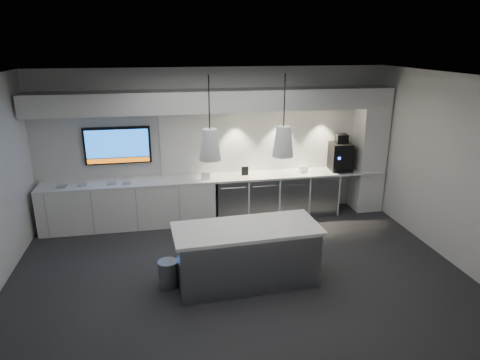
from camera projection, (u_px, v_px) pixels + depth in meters
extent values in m
plane|color=#28292B|center=(238.00, 272.00, 6.72)|extent=(7.00, 7.00, 0.00)
plane|color=black|center=(238.00, 77.00, 5.79)|extent=(7.00, 7.00, 0.00)
plane|color=silver|center=(216.00, 144.00, 8.59)|extent=(7.00, 0.00, 7.00)
plane|color=silver|center=(287.00, 266.00, 3.92)|extent=(7.00, 0.00, 7.00)
plane|color=silver|center=(452.00, 169.00, 6.87)|extent=(0.00, 7.00, 7.00)
cube|color=white|center=(218.00, 178.00, 8.48)|extent=(6.80, 0.65, 0.04)
cube|color=white|center=(130.00, 205.00, 8.31)|extent=(3.30, 0.63, 0.86)
cube|color=gray|center=(231.00, 198.00, 8.67)|extent=(0.60, 0.61, 0.85)
cube|color=gray|center=(261.00, 196.00, 8.78)|extent=(0.60, 0.61, 0.85)
cube|color=gray|center=(290.00, 194.00, 8.89)|extent=(0.60, 0.61, 0.85)
cube|color=gray|center=(319.00, 193.00, 9.00)|extent=(0.60, 0.61, 0.85)
cube|color=white|center=(274.00, 139.00, 8.77)|extent=(4.60, 0.03, 1.30)
cube|color=white|center=(217.00, 101.00, 8.03)|extent=(6.90, 0.60, 0.40)
cube|color=white|center=(369.00, 150.00, 8.94)|extent=(0.55, 0.55, 2.60)
cube|color=black|center=(118.00, 145.00, 8.19)|extent=(1.25, 0.06, 0.72)
cube|color=blue|center=(117.00, 144.00, 8.15)|extent=(1.17, 0.00, 0.54)
cube|color=#D85F0C|center=(119.00, 160.00, 8.25)|extent=(1.17, 0.00, 0.09)
cube|color=gray|center=(247.00, 257.00, 6.33)|extent=(2.07, 0.92, 0.85)
cube|color=white|center=(247.00, 229.00, 6.19)|extent=(2.18, 1.02, 0.05)
cylinder|color=gray|center=(168.00, 274.00, 6.28)|extent=(0.33, 0.33, 0.41)
cube|color=black|center=(340.00, 156.00, 8.87)|extent=(0.46, 0.51, 0.57)
cube|color=black|center=(342.00, 139.00, 8.75)|extent=(0.25, 0.25, 0.19)
cube|color=gray|center=(344.00, 172.00, 8.72)|extent=(0.33, 0.23, 0.03)
cube|color=black|center=(245.00, 171.00, 8.54)|extent=(0.14, 0.03, 0.18)
cube|color=white|center=(206.00, 176.00, 8.29)|extent=(0.18, 0.03, 0.14)
cube|color=#9A9A9A|center=(62.00, 186.00, 7.88)|extent=(0.18, 0.18, 0.02)
cube|color=#9A9A9A|center=(82.00, 185.00, 7.97)|extent=(0.18, 0.18, 0.02)
cube|color=#9A9A9A|center=(112.00, 183.00, 8.06)|extent=(0.16, 0.16, 0.02)
cube|color=#9A9A9A|center=(127.00, 183.00, 8.08)|extent=(0.18, 0.18, 0.02)
cone|color=white|center=(210.00, 145.00, 5.70)|extent=(0.30, 0.30, 0.42)
cylinder|color=black|center=(209.00, 102.00, 5.53)|extent=(0.02, 0.02, 0.70)
cone|color=white|center=(283.00, 141.00, 5.88)|extent=(0.30, 0.30, 0.42)
cylinder|color=black|center=(284.00, 100.00, 5.71)|extent=(0.02, 0.02, 0.70)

